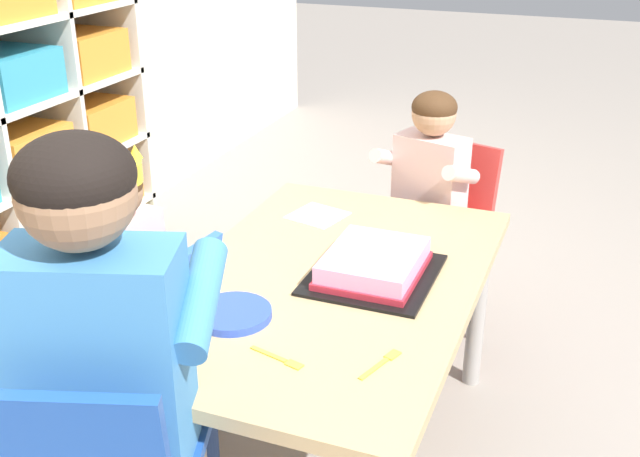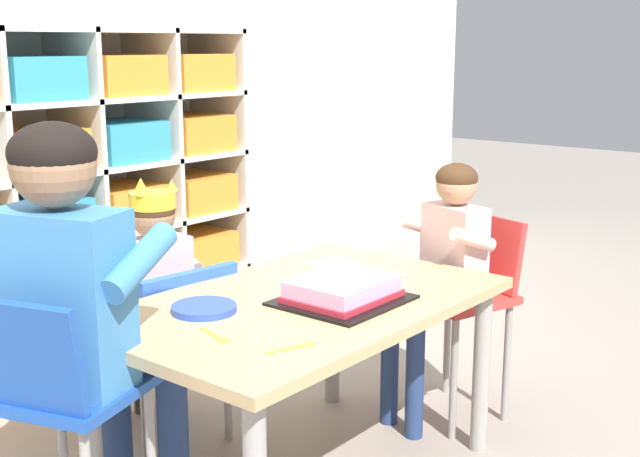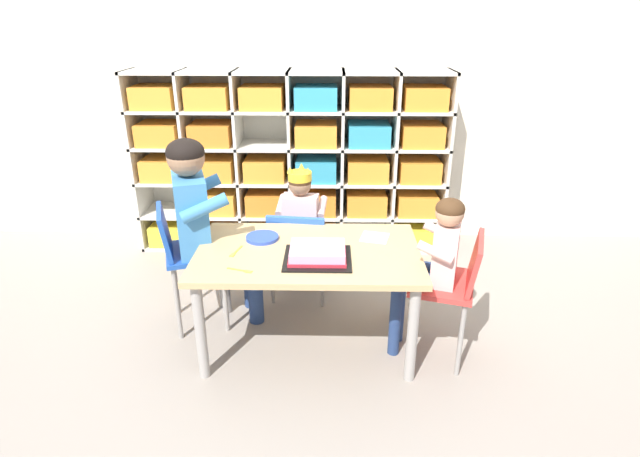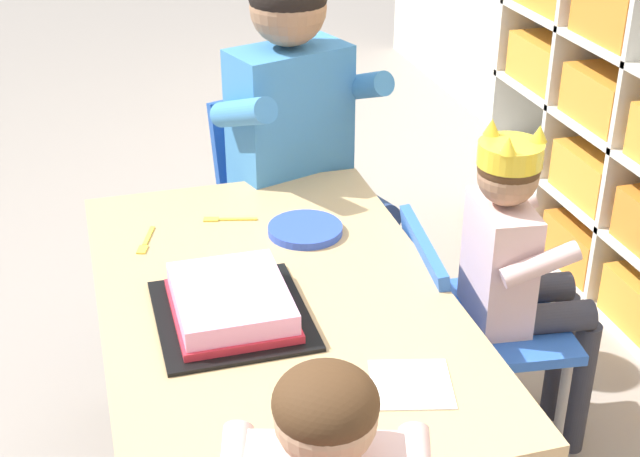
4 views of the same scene
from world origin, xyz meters
TOP-DOWN VIEW (x-y plane):
  - activity_table at (0.00, 0.00)m, footprint 1.12×0.70m
  - classroom_chair_blue at (-0.07, 0.47)m, footprint 0.40×0.39m
  - child_with_crown at (-0.06, 0.57)m, footprint 0.31×0.32m
  - classroom_chair_adult_side at (-0.67, 0.17)m, footprint 0.41×0.41m
  - adult_helper_seated at (-0.56, 0.21)m, footprint 0.48×0.46m
  - birthday_cake_on_tray at (0.05, -0.10)m, footprint 0.32×0.29m
  - paper_plate_stack at (-0.25, 0.13)m, footprint 0.17×0.17m
  - paper_napkin_square at (0.35, 0.16)m, footprint 0.17×0.17m
  - fork_near_cake_tray at (-0.36, -0.03)m, footprint 0.05×0.13m
  - fork_beside_plate_stack at (-0.30, -0.23)m, footprint 0.12×0.05m

SIDE VIEW (x-z plane):
  - classroom_chair_blue at x=-0.07m, z-range 0.07..0.66m
  - classroom_chair_adult_side at x=-0.67m, z-range 0.09..0.80m
  - activity_table at x=0.00m, z-range 0.21..0.76m
  - child_with_crown at x=-0.06m, z-range 0.10..0.93m
  - paper_napkin_square at x=0.35m, z-range 0.55..0.55m
  - fork_beside_plate_stack at x=-0.30m, z-range 0.55..0.55m
  - fork_near_cake_tray at x=-0.36m, z-range 0.55..0.55m
  - paper_plate_stack at x=-0.25m, z-range 0.55..0.57m
  - birthday_cake_on_tray at x=0.05m, z-range 0.54..0.61m
  - adult_helper_seated at x=-0.56m, z-range 0.13..1.20m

